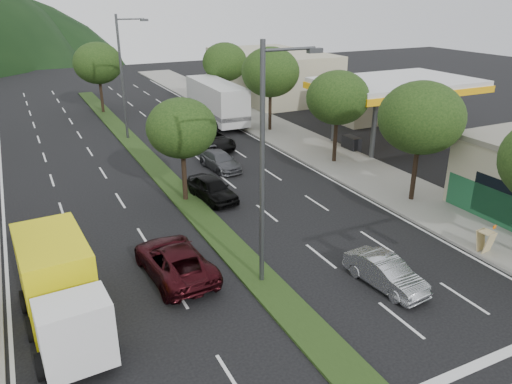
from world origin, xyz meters
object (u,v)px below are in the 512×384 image
tree_r_d (270,72)px  a_frame_sign (485,239)px  tree_med_near (182,128)px  streetlight_near (267,157)px  suv_maroon (174,260)px  car_queue_b (220,161)px  motorhome (216,101)px  car_queue_d (211,139)px  streetlight_mid (124,72)px  tree_med_far (98,63)px  tree_r_e (225,62)px  sedan_silver (386,273)px  car_queue_a (212,189)px  tree_r_c (338,98)px  car_queue_c (183,127)px  tree_r_b (421,118)px  box_truck (60,290)px

tree_r_d → a_frame_sign: 24.94m
tree_med_near → streetlight_near: size_ratio=0.60×
tree_r_d → suv_maroon: (-15.15, -19.83, -4.45)m
car_queue_b → motorhome: (4.94, 12.72, 1.42)m
tree_med_near → car_queue_d: (5.39, 9.44, -3.70)m
streetlight_mid → a_frame_sign: streetlight_mid is taller
tree_r_d → tree_med_far: size_ratio=1.03×
tree_r_e → tree_med_far: size_ratio=0.97×
a_frame_sign → sedan_silver: bearing=174.5°
streetlight_near → car_queue_a: streetlight_near is taller
tree_r_c → tree_r_e: 20.00m
tree_r_c → car_queue_d: size_ratio=1.24×
suv_maroon → car_queue_c: size_ratio=1.30×
tree_r_b → tree_r_e: tree_r_b is taller
car_queue_c → motorhome: 5.27m
tree_r_e → motorhome: tree_r_e is taller
motorhome → tree_r_d: bearing=-58.0°
car_queue_a → streetlight_mid: bearing=87.2°
sedan_silver → car_queue_a: (-3.00, 12.04, 0.07)m
tree_med_far → car_queue_a: bearing=-86.8°
tree_r_d → tree_med_far: bearing=130.6°
sedan_silver → car_queue_d: 22.06m
box_truck → sedan_silver: bearing=162.5°
tree_r_c → suv_maroon: 18.50m
streetlight_mid → a_frame_sign: 29.75m
motorhome → car_queue_a: bearing=-111.1°
tree_r_b → suv_maroon: size_ratio=1.32×
tree_med_far → tree_r_e: bearing=-18.4°
motorhome → tree_med_far: bearing=137.4°
tree_r_e → suv_maroon: tree_r_e is taller
car_queue_b → streetlight_near: bearing=-111.1°
suv_maroon → tree_med_near: bearing=-115.4°
tree_med_far → streetlight_near: 36.01m
streetlight_mid → car_queue_b: 12.30m
a_frame_sign → streetlight_near: bearing=159.9°
streetlight_near → streetlight_mid: size_ratio=1.00×
car_queue_a → car_queue_d: (3.89, 10.00, 0.02)m
tree_r_d → streetlight_near: 24.97m
tree_r_e → streetlight_mid: bearing=-149.3°
car_queue_c → tree_med_far: bearing=104.1°
suv_maroon → motorhome: size_ratio=0.53×
car_queue_a → car_queue_b: size_ratio=1.00×
tree_r_b → a_frame_sign: tree_r_b is taller
tree_r_c → streetlight_near: 16.85m
a_frame_sign → tree_med_far: bearing=98.8°
sedan_silver → suv_maroon: suv_maroon is taller
a_frame_sign → motorhome: bearing=86.5°
a_frame_sign → streetlight_mid: bearing=104.1°
tree_r_d → sedan_silver: bearing=-106.9°
streetlight_near → suv_maroon: bearing=147.1°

